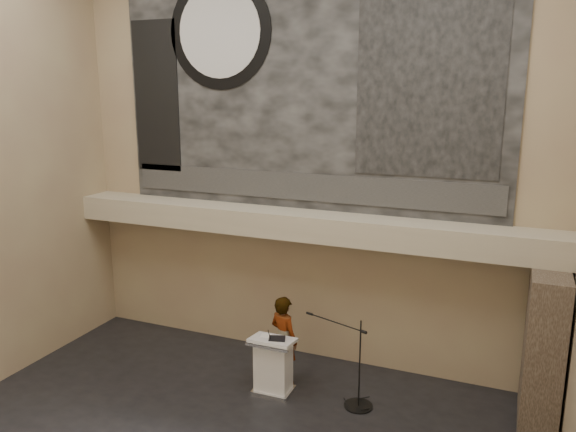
% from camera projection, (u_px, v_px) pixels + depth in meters
% --- Properties ---
extents(wall_back, '(10.00, 0.02, 8.50)m').
position_uv_depth(wall_back, '(303.00, 157.00, 11.22)').
color(wall_back, '#8E725A').
rests_on(wall_back, floor).
extents(soffit, '(10.00, 0.80, 0.50)m').
position_uv_depth(soffit, '(296.00, 224.00, 11.15)').
color(soffit, tan).
rests_on(soffit, wall_back).
extents(sprinkler_left, '(0.04, 0.04, 0.06)m').
position_uv_depth(sprinkler_left, '(224.00, 231.00, 11.77)').
color(sprinkler_left, '#B2893D').
rests_on(sprinkler_left, soffit).
extents(sprinkler_right, '(0.04, 0.04, 0.06)m').
position_uv_depth(sprinkler_right, '(389.00, 249.00, 10.46)').
color(sprinkler_right, '#B2893D').
rests_on(sprinkler_right, soffit).
extents(banner, '(8.00, 0.05, 5.00)m').
position_uv_depth(banner, '(303.00, 82.00, 10.87)').
color(banner, black).
rests_on(banner, wall_back).
extents(banner_text_strip, '(7.76, 0.02, 0.55)m').
position_uv_depth(banner_text_strip, '(302.00, 187.00, 11.29)').
color(banner_text_strip, '#2C2C2C').
rests_on(banner_text_strip, banner).
extents(banner_clock_rim, '(2.30, 0.02, 2.30)m').
position_uv_depth(banner_clock_rim, '(219.00, 32.00, 11.28)').
color(banner_clock_rim, black).
rests_on(banner_clock_rim, banner).
extents(banner_clock_face, '(1.84, 0.02, 1.84)m').
position_uv_depth(banner_clock_face, '(219.00, 31.00, 11.27)').
color(banner_clock_face, silver).
rests_on(banner_clock_face, banner).
extents(banner_building_print, '(2.60, 0.02, 3.60)m').
position_uv_depth(banner_building_print, '(429.00, 76.00, 9.92)').
color(banner_building_print, black).
rests_on(banner_building_print, banner).
extents(banner_brick_print, '(1.10, 0.02, 3.20)m').
position_uv_depth(banner_brick_print, '(156.00, 97.00, 12.17)').
color(banner_brick_print, black).
rests_on(banner_brick_print, banner).
extents(stone_pier, '(0.60, 1.40, 2.70)m').
position_uv_depth(stone_pier, '(544.00, 348.00, 9.37)').
color(stone_pier, '#3D3025').
rests_on(stone_pier, floor).
extents(lectern, '(0.81, 0.58, 1.14)m').
position_uv_depth(lectern, '(273.00, 365.00, 10.44)').
color(lectern, silver).
rests_on(lectern, floor).
extents(binder, '(0.37, 0.33, 0.04)m').
position_uv_depth(binder, '(277.00, 339.00, 10.25)').
color(binder, black).
rests_on(binder, lectern).
extents(papers, '(0.24, 0.30, 0.00)m').
position_uv_depth(papers, '(266.00, 337.00, 10.38)').
color(papers, silver).
rests_on(papers, lectern).
extents(speaker_person, '(0.75, 0.64, 1.76)m').
position_uv_depth(speaker_person, '(284.00, 340.00, 10.75)').
color(speaker_person, silver).
rests_on(speaker_person, floor).
extents(mic_stand, '(1.41, 0.66, 1.66)m').
position_uv_depth(mic_stand, '(357.00, 393.00, 10.07)').
color(mic_stand, black).
rests_on(mic_stand, floor).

